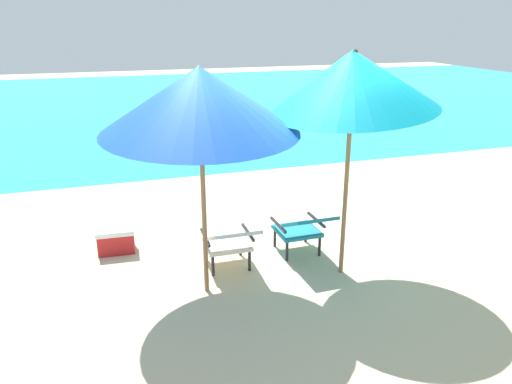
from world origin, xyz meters
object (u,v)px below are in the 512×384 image
at_px(lounge_chair_right, 303,227).
at_px(beach_umbrella_left, 200,100).
at_px(swim_buoy, 254,130).
at_px(beach_umbrella_right, 353,81).
at_px(cooler_box, 116,240).
at_px(lounge_chair_left, 230,240).

height_order(lounge_chair_right, beach_umbrella_left, beach_umbrella_left).
relative_size(swim_buoy, beach_umbrella_right, 0.61).
height_order(lounge_chair_right, beach_umbrella_right, beach_umbrella_right).
bearing_deg(lounge_chair_right, cooler_box, 158.53).
height_order(lounge_chair_left, cooler_box, lounge_chair_left).
xyz_separation_m(beach_umbrella_left, beach_umbrella_right, (1.59, -0.08, 0.14)).
bearing_deg(lounge_chair_right, swim_buoy, 77.53).
relative_size(swim_buoy, lounge_chair_left, 1.81).
distance_m(beach_umbrella_left, cooler_box, 2.48).
distance_m(lounge_chair_right, cooler_box, 2.38).
bearing_deg(swim_buoy, cooler_box, -121.86).
height_order(lounge_chair_left, beach_umbrella_left, beach_umbrella_left).
xyz_separation_m(beach_umbrella_left, cooler_box, (-0.90, 1.29, -1.92)).
bearing_deg(lounge_chair_left, beach_umbrella_right, -17.81).
height_order(lounge_chair_left, lounge_chair_right, same).
height_order(beach_umbrella_right, cooler_box, beach_umbrella_right).
bearing_deg(beach_umbrella_left, cooler_box, 124.80).
relative_size(beach_umbrella_left, cooler_box, 5.03).
bearing_deg(beach_umbrella_left, lounge_chair_right, 17.90).
distance_m(lounge_chair_left, beach_umbrella_left, 1.75).
relative_size(lounge_chair_left, beach_umbrella_right, 0.34).
distance_m(lounge_chair_right, beach_umbrella_left, 2.17).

